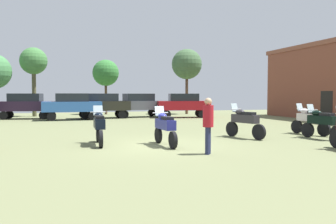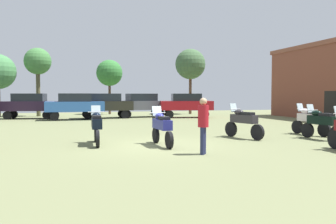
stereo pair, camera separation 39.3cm
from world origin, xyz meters
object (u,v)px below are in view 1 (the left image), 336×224
Objects in this scene: motorcycle_2 at (99,126)px; tree_5 at (187,64)px; car_1 at (139,103)px; tree_1 at (106,73)px; motorcycle_4 at (310,119)px; person_1 at (208,121)px; tree_3 at (34,62)px; motorcycle_1 at (244,121)px; car_2 at (26,104)px; car_4 at (72,104)px; motorcycle_8 at (165,126)px; car_3 at (183,104)px; car_6 at (102,104)px; motorcycle_3 at (322,122)px.

tree_5 is at bearing 62.78° from motorcycle_2.
tree_1 is at bearing 14.33° from car_1.
motorcycle_4 reaches higher than motorcycle_2.
tree_3 is at bearing -124.89° from person_1.
tree_1 is (-3.53, 20.52, 3.28)m from motorcycle_1.
tree_3 is (-3.68, 19.11, 4.03)m from motorcycle_2.
tree_1 is 8.00m from tree_5.
motorcycle_2 is 16.42m from car_2.
motorcycle_2 is at bearing -156.68° from car_2.
car_2 reaches higher than motorcycle_2.
car_4 reaches higher than motorcycle_4.
car_2 is at bearing 107.53° from motorcycle_8.
tree_1 reaches higher than motorcycle_1.
car_2 is (-10.36, 15.71, 0.43)m from motorcycle_1.
motorcycle_2 is at bearing 171.17° from motorcycle_4.
car_3 and car_4 have the same top height.
tree_5 reaches higher than tree_3.
car_3 is (2.06, 13.64, 0.43)m from motorcycle_1.
car_2 is 15.31m from tree_5.
tree_1 is (1.00, 5.87, 2.85)m from car_6.
motorcycle_3 is 6.94m from motorcycle_8.
tree_5 is (7.72, -1.88, 0.88)m from tree_1.
car_3 is at bearing 64.50° from motorcycle_1.
motorcycle_1 is 21.75m from tree_3.
car_1 is 0.99× the size of car_3.
motorcycle_8 is (-7.56, -1.34, -0.01)m from motorcycle_4.
motorcycle_1 is 6.29m from motorcycle_2.
car_4 is (3.44, -2.21, 0.00)m from car_2.
tree_5 reaches higher than motorcycle_4.
tree_5 is (14.16, -0.27, 0.14)m from tree_3.
car_3 is (6.03, 14.78, 0.45)m from motorcycle_8.
car_2 reaches higher than motorcycle_3.
tree_3 reaches higher than person_1.
car_1 is at bearing 76.39° from car_3.
car_3 is 6.59m from tree_5.
car_1 is 8.95m from car_2.
tree_3 is at bearing 103.42° from motorcycle_8.
car_3 is 17.76m from person_1.
motorcycle_1 is 15.17m from car_4.
car_2 is at bearing -97.00° from tree_3.
car_1 is 1.03× the size of car_6.
motorcycle_4 is 0.47× the size of car_3.
car_2 is at bearing 56.35° from car_4.
car_3 is at bearing 64.58° from motorcycle_8.
tree_3 reaches higher than motorcycle_3.
motorcycle_1 is at bearing 147.76° from motorcycle_3.
tree_3 is (-12.93, 20.20, 4.03)m from motorcycle_3.
tree_1 reaches higher than car_4.
motorcycle_8 is 0.35× the size of tree_5.
car_4 is 17.23m from person_1.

